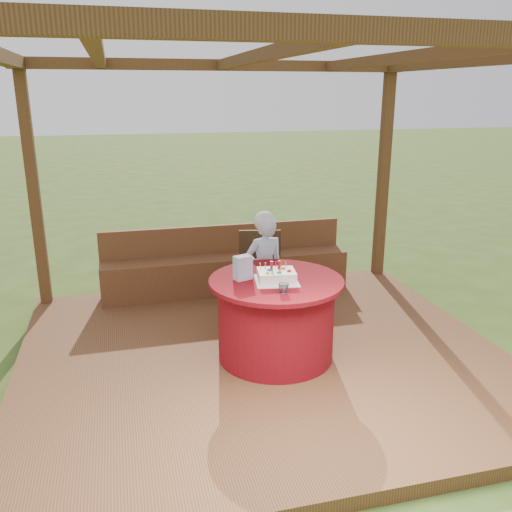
{
  "coord_description": "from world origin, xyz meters",
  "views": [
    {
      "loc": [
        -1.23,
        -4.5,
        2.5
      ],
      "look_at": [
        0.0,
        0.25,
        1.0
      ],
      "focal_mm": 38.0,
      "sensor_mm": 36.0,
      "label": 1
    }
  ],
  "objects_px": {
    "chair": "(260,268)",
    "birthday_cake": "(277,276)",
    "drinking_glass": "(284,288)",
    "gift_bag": "(243,268)",
    "bench": "(226,270)",
    "elderly_woman": "(264,268)",
    "table": "(276,318)"
  },
  "relations": [
    {
      "from": "chair",
      "to": "birthday_cake",
      "type": "xyz_separation_m",
      "value": [
        -0.15,
        -1.12,
        0.3
      ]
    },
    {
      "from": "chair",
      "to": "drinking_glass",
      "type": "xyz_separation_m",
      "value": [
        -0.18,
        -1.42,
        0.29
      ]
    },
    {
      "from": "gift_bag",
      "to": "bench",
      "type": "bearing_deg",
      "value": 65.24
    },
    {
      "from": "elderly_woman",
      "to": "drinking_glass",
      "type": "bearing_deg",
      "value": -97.11
    },
    {
      "from": "bench",
      "to": "birthday_cake",
      "type": "height_order",
      "value": "birthday_cake"
    },
    {
      "from": "bench",
      "to": "elderly_woman",
      "type": "xyz_separation_m",
      "value": [
        0.19,
        -1.06,
        0.35
      ]
    },
    {
      "from": "chair",
      "to": "birthday_cake",
      "type": "relative_size",
      "value": 2.15
    },
    {
      "from": "elderly_woman",
      "to": "chair",
      "type": "bearing_deg",
      "value": 82.7
    },
    {
      "from": "table",
      "to": "chair",
      "type": "bearing_deg",
      "value": 82.68
    },
    {
      "from": "birthday_cake",
      "to": "drinking_glass",
      "type": "xyz_separation_m",
      "value": [
        -0.03,
        -0.3,
        -0.01
      ]
    },
    {
      "from": "bench",
      "to": "chair",
      "type": "height_order",
      "value": "chair"
    },
    {
      "from": "birthday_cake",
      "to": "gift_bag",
      "type": "height_order",
      "value": "gift_bag"
    },
    {
      "from": "table",
      "to": "gift_bag",
      "type": "height_order",
      "value": "gift_bag"
    },
    {
      "from": "chair",
      "to": "gift_bag",
      "type": "relative_size",
      "value": 4.21
    },
    {
      "from": "birthday_cake",
      "to": "gift_bag",
      "type": "relative_size",
      "value": 1.96
    },
    {
      "from": "gift_bag",
      "to": "table",
      "type": "bearing_deg",
      "value": -32.74
    },
    {
      "from": "table",
      "to": "gift_bag",
      "type": "relative_size",
      "value": 5.6
    },
    {
      "from": "elderly_woman",
      "to": "gift_bag",
      "type": "bearing_deg",
      "value": -119.19
    },
    {
      "from": "bench",
      "to": "chair",
      "type": "bearing_deg",
      "value": -73.11
    },
    {
      "from": "gift_bag",
      "to": "chair",
      "type": "bearing_deg",
      "value": 48.4
    },
    {
      "from": "bench",
      "to": "elderly_woman",
      "type": "distance_m",
      "value": 1.14
    },
    {
      "from": "table",
      "to": "bench",
      "type": "bearing_deg",
      "value": 92.92
    },
    {
      "from": "bench",
      "to": "gift_bag",
      "type": "distance_m",
      "value": 1.87
    },
    {
      "from": "table",
      "to": "birthday_cake",
      "type": "bearing_deg",
      "value": -104.34
    },
    {
      "from": "chair",
      "to": "birthday_cake",
      "type": "distance_m",
      "value": 1.17
    },
    {
      "from": "gift_bag",
      "to": "drinking_glass",
      "type": "height_order",
      "value": "gift_bag"
    },
    {
      "from": "table",
      "to": "chair",
      "type": "xyz_separation_m",
      "value": [
        0.14,
        1.07,
        0.13
      ]
    },
    {
      "from": "elderly_woman",
      "to": "birthday_cake",
      "type": "distance_m",
      "value": 0.85
    },
    {
      "from": "table",
      "to": "elderly_woman",
      "type": "relative_size",
      "value": 1.0
    },
    {
      "from": "birthday_cake",
      "to": "chair",
      "type": "bearing_deg",
      "value": 82.35
    },
    {
      "from": "elderly_woman",
      "to": "birthday_cake",
      "type": "xyz_separation_m",
      "value": [
        -0.11,
        -0.82,
        0.2
      ]
    },
    {
      "from": "elderly_woman",
      "to": "table",
      "type": "bearing_deg",
      "value": -97.33
    }
  ]
}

